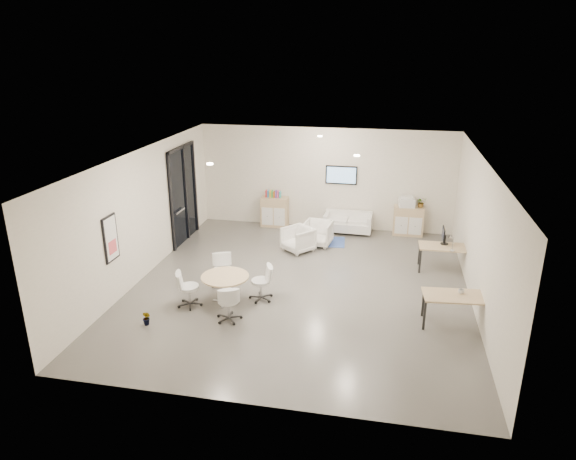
% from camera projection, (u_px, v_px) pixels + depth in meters
% --- Properties ---
extents(room_shell, '(9.60, 10.60, 4.80)m').
position_uv_depth(room_shell, '(301.00, 224.00, 12.01)').
color(room_shell, '#57544F').
rests_on(room_shell, ground).
extents(glass_door, '(0.09, 1.90, 2.85)m').
position_uv_depth(glass_door, '(183.00, 192.00, 15.09)').
color(glass_door, black).
rests_on(glass_door, room_shell).
extents(artwork, '(0.05, 0.54, 1.04)m').
position_uv_depth(artwork, '(111.00, 239.00, 11.29)').
color(artwork, black).
rests_on(artwork, room_shell).
extents(wall_tv, '(0.98, 0.06, 0.58)m').
position_uv_depth(wall_tv, '(341.00, 175.00, 15.99)').
color(wall_tv, black).
rests_on(wall_tv, room_shell).
extents(ceiling_spots, '(3.14, 4.14, 0.03)m').
position_uv_depth(ceiling_spots, '(299.00, 151.00, 12.29)').
color(ceiling_spots, '#FFEAC6').
rests_on(ceiling_spots, room_shell).
extents(sideboard_left, '(0.86, 0.44, 0.97)m').
position_uv_depth(sideboard_left, '(275.00, 212.00, 16.61)').
color(sideboard_left, tan).
rests_on(sideboard_left, room_shell).
extents(sideboard_right, '(0.91, 0.44, 0.91)m').
position_uv_depth(sideboard_right, '(408.00, 221.00, 15.84)').
color(sideboard_right, tan).
rests_on(sideboard_right, room_shell).
extents(books, '(0.50, 0.14, 0.22)m').
position_uv_depth(books, '(273.00, 194.00, 16.42)').
color(books, red).
rests_on(books, sideboard_left).
extents(printer, '(0.51, 0.44, 0.34)m').
position_uv_depth(printer, '(407.00, 202.00, 15.65)').
color(printer, white).
rests_on(printer, sideboard_right).
extents(loveseat, '(1.49, 0.78, 0.55)m').
position_uv_depth(loveseat, '(348.00, 223.00, 16.12)').
color(loveseat, white).
rests_on(loveseat, room_shell).
extents(blue_rug, '(1.42, 1.01, 0.01)m').
position_uv_depth(blue_rug, '(322.00, 242.00, 15.41)').
color(blue_rug, '#33529C').
rests_on(blue_rug, room_shell).
extents(armchair_left, '(1.03, 1.02, 0.77)m').
position_uv_depth(armchair_left, '(298.00, 238.00, 14.59)').
color(armchair_left, white).
rests_on(armchair_left, room_shell).
extents(armchair_right, '(0.86, 0.81, 0.80)m').
position_uv_depth(armchair_right, '(318.00, 232.00, 15.03)').
color(armchair_right, white).
rests_on(armchair_right, room_shell).
extents(desk_rear, '(1.31, 0.67, 0.68)m').
position_uv_depth(desk_rear, '(445.00, 249.00, 13.25)').
color(desk_rear, tan).
rests_on(desk_rear, room_shell).
extents(desk_front, '(1.41, 0.80, 0.70)m').
position_uv_depth(desk_front, '(456.00, 298.00, 10.58)').
color(desk_front, tan).
rests_on(desk_front, room_shell).
extents(monitor, '(0.20, 0.50, 0.44)m').
position_uv_depth(monitor, '(444.00, 235.00, 13.29)').
color(monitor, black).
rests_on(monitor, desk_rear).
extents(round_table, '(1.08, 1.08, 0.66)m').
position_uv_depth(round_table, '(225.00, 279.00, 11.57)').
color(round_table, tan).
rests_on(round_table, room_shell).
extents(meeting_chairs, '(2.26, 2.26, 0.82)m').
position_uv_depth(meeting_chairs, '(225.00, 286.00, 11.63)').
color(meeting_chairs, white).
rests_on(meeting_chairs, room_shell).
extents(plant_cabinet, '(0.39, 0.40, 0.25)m').
position_uv_depth(plant_cabinet, '(421.00, 203.00, 15.60)').
color(plant_cabinet, '#3F7F3F').
rests_on(plant_cabinet, sideboard_right).
extents(plant_floor, '(0.30, 0.38, 0.15)m').
position_uv_depth(plant_floor, '(147.00, 322.00, 10.78)').
color(plant_floor, '#3F7F3F').
rests_on(plant_floor, room_shell).
extents(cup, '(0.13, 0.11, 0.12)m').
position_uv_depth(cup, '(461.00, 291.00, 10.61)').
color(cup, white).
rests_on(cup, desk_front).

